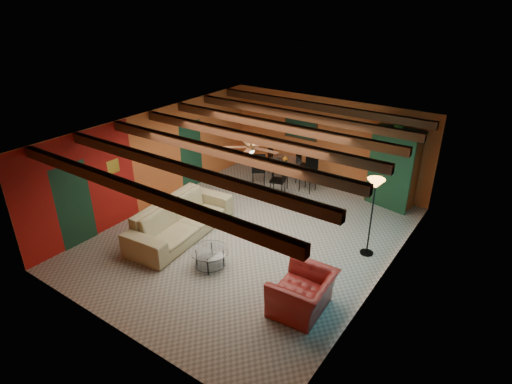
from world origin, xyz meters
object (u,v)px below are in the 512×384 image
Objects in this scene: floor_lamp at (371,217)px; armoire at (393,169)px; sofa at (181,219)px; vase at (286,149)px; potted_plant at (400,123)px; armchair at (303,293)px; dining_table at (285,168)px; coffee_table at (210,258)px.

armoire is at bearing 99.21° from floor_lamp.
sofa is 16.48× the size of vase.
floor_lamp is at bearing -80.79° from potted_plant.
armchair is at bearing -77.18° from armoire.
floor_lamp is 10.54× the size of vase.
floor_lamp is at bearing -31.73° from dining_table.
floor_lamp is (2.67, 2.48, 0.74)m from coffee_table.
dining_table is at bearing -169.96° from potted_plant.
dining_table is (-3.28, 4.76, 0.16)m from armchair.
armoire is 4.55× the size of potted_plant.
armchair is 0.63× the size of floor_lamp.
dining_table is (0.55, 4.07, 0.11)m from sofa.
potted_plant is at bearing 10.04° from dining_table.
coffee_table is 1.79× the size of potted_plant.
coffee_table is 5.77m from armoire.
sofa is at bearing -128.57° from potted_plant.
potted_plant is 2.61× the size of vase.
armchair is 0.57× the size of dining_table.
sofa is 6.23m from potted_plant.
armchair is at bearing -88.50° from potted_plant.
floor_lamp is (4.14, 1.85, 0.52)m from sofa.
armchair is at bearing -55.44° from dining_table.
sofa is 3.89m from armchair.
potted_plant is at bearing 0.00° from armoire.
floor_lamp reaches higher than coffee_table.
coffee_table is at bearing -95.14° from armchair.
armchair is 0.56× the size of armoire.
vase is at bearing 148.27° from floor_lamp.
floor_lamp is at bearing -69.48° from armoire.
armoire is at bearing 67.12° from coffee_table.
floor_lamp is 3.16m from potted_plant.
vase is at bearing -158.65° from armoire.
sofa is 3.52× the size of coffee_table.
armoire reaches higher than floor_lamp.
floor_lamp is at bearing -31.73° from vase.
vase is at bearing -169.96° from potted_plant.
coffee_table is at bearing -112.88° from potted_plant.
sofa is 4.11m from dining_table.
floor_lamp is (3.59, -2.22, 0.41)m from dining_table.
vase is (-3.28, 4.76, 0.79)m from armchair.
sofa is at bearing -117.25° from armoire.
potted_plant is 3.41m from vase.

